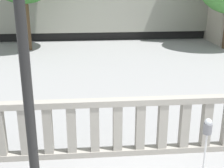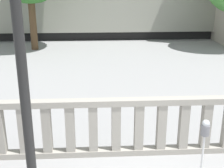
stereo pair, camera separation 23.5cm
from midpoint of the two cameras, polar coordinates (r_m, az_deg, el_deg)
balustrade at (r=7.16m, az=5.87°, el=-7.82°), size 17.11×0.24×1.37m
lamppost at (r=5.52m, az=-15.01°, el=3.29°), size 0.40×0.40×5.17m
parking_meter at (r=6.34m, az=17.67°, el=-8.48°), size 0.17×0.17×1.34m
train_near at (r=21.97m, az=-15.44°, el=13.27°), size 26.59×3.13×4.36m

